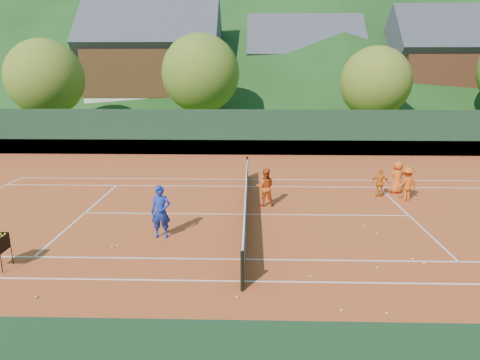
{
  "coord_description": "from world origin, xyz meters",
  "views": [
    {
      "loc": [
        0.21,
        -15.96,
        5.59
      ],
      "look_at": [
        -0.22,
        0.0,
        1.42
      ],
      "focal_mm": 32.0,
      "sensor_mm": 36.0,
      "label": 1
    }
  ],
  "objects_px": {
    "coach": "(161,212)",
    "student_b": "(380,183)",
    "student_d": "(407,184)",
    "chalet_right": "(444,72)",
    "tennis_net": "(246,202)",
    "chalet_mid": "(303,74)",
    "chalet_left": "(154,68)",
    "student_c": "(397,177)",
    "student_a": "(265,187)"
  },
  "relations": [
    {
      "from": "student_b",
      "to": "chalet_right",
      "type": "distance_m",
      "value": 31.23
    },
    {
      "from": "coach",
      "to": "student_a",
      "type": "xyz_separation_m",
      "value": [
        3.62,
        3.59,
        -0.11
      ]
    },
    {
      "from": "student_a",
      "to": "chalet_left",
      "type": "bearing_deg",
      "value": -70.36
    },
    {
      "from": "coach",
      "to": "student_d",
      "type": "height_order",
      "value": "coach"
    },
    {
      "from": "coach",
      "to": "student_d",
      "type": "relative_size",
      "value": 1.19
    },
    {
      "from": "tennis_net",
      "to": "student_b",
      "type": "bearing_deg",
      "value": 22.83
    },
    {
      "from": "student_b",
      "to": "chalet_left",
      "type": "height_order",
      "value": "chalet_left"
    },
    {
      "from": "student_a",
      "to": "tennis_net",
      "type": "bearing_deg",
      "value": 54.45
    },
    {
      "from": "tennis_net",
      "to": "chalet_mid",
      "type": "distance_m",
      "value": 34.81
    },
    {
      "from": "coach",
      "to": "student_c",
      "type": "height_order",
      "value": "coach"
    },
    {
      "from": "chalet_right",
      "to": "chalet_mid",
      "type": "bearing_deg",
      "value": 164.05
    },
    {
      "from": "student_a",
      "to": "chalet_right",
      "type": "xyz_separation_m",
      "value": [
        19.2,
        28.84,
        4.44
      ]
    },
    {
      "from": "student_c",
      "to": "student_d",
      "type": "height_order",
      "value": "student_d"
    },
    {
      "from": "coach",
      "to": "student_d",
      "type": "xyz_separation_m",
      "value": [
        9.74,
        4.42,
        -0.15
      ]
    },
    {
      "from": "coach",
      "to": "student_b",
      "type": "bearing_deg",
      "value": 26.84
    },
    {
      "from": "student_b",
      "to": "student_c",
      "type": "relative_size",
      "value": 0.87
    },
    {
      "from": "student_b",
      "to": "chalet_mid",
      "type": "height_order",
      "value": "chalet_mid"
    },
    {
      "from": "student_d",
      "to": "chalet_right",
      "type": "height_order",
      "value": "chalet_right"
    },
    {
      "from": "student_a",
      "to": "student_b",
      "type": "relative_size",
      "value": 1.23
    },
    {
      "from": "chalet_right",
      "to": "student_d",
      "type": "bearing_deg",
      "value": -115.02
    },
    {
      "from": "student_d",
      "to": "chalet_mid",
      "type": "distance_m",
      "value": 32.3
    },
    {
      "from": "student_b",
      "to": "student_d",
      "type": "distance_m",
      "value": 1.12
    },
    {
      "from": "student_b",
      "to": "student_c",
      "type": "xyz_separation_m",
      "value": [
        0.98,
        0.71,
        0.1
      ]
    },
    {
      "from": "student_a",
      "to": "coach",
      "type": "bearing_deg",
      "value": 43.92
    },
    {
      "from": "student_c",
      "to": "chalet_left",
      "type": "height_order",
      "value": "chalet_left"
    },
    {
      "from": "coach",
      "to": "student_a",
      "type": "height_order",
      "value": "coach"
    },
    {
      "from": "chalet_left",
      "to": "chalet_mid",
      "type": "xyz_separation_m",
      "value": [
        16.0,
        4.0,
        -0.66
      ]
    },
    {
      "from": "chalet_mid",
      "to": "student_b",
      "type": "bearing_deg",
      "value": -90.12
    },
    {
      "from": "student_a",
      "to": "student_b",
      "type": "distance_m",
      "value": 5.31
    },
    {
      "from": "tennis_net",
      "to": "student_d",
      "type": "bearing_deg",
      "value": 15.99
    },
    {
      "from": "student_d",
      "to": "chalet_left",
      "type": "xyz_separation_m",
      "value": [
        -16.93,
        28.02,
        4.87
      ]
    },
    {
      "from": "student_b",
      "to": "student_d",
      "type": "xyz_separation_m",
      "value": [
        0.99,
        -0.51,
        0.11
      ]
    },
    {
      "from": "student_a",
      "to": "tennis_net",
      "type": "distance_m",
      "value": 1.44
    },
    {
      "from": "chalet_mid",
      "to": "student_c",
      "type": "bearing_deg",
      "value": -88.29
    },
    {
      "from": "chalet_right",
      "to": "student_b",
      "type": "bearing_deg",
      "value": -117.09
    },
    {
      "from": "coach",
      "to": "chalet_right",
      "type": "height_order",
      "value": "chalet_right"
    },
    {
      "from": "student_c",
      "to": "tennis_net",
      "type": "bearing_deg",
      "value": 9.69
    },
    {
      "from": "student_a",
      "to": "tennis_net",
      "type": "relative_size",
      "value": 0.13
    },
    {
      "from": "student_a",
      "to": "chalet_mid",
      "type": "relative_size",
      "value": 0.13
    },
    {
      "from": "tennis_net",
      "to": "chalet_right",
      "type": "xyz_separation_m",
      "value": [
        20.0,
        30.0,
        4.74
      ]
    },
    {
      "from": "coach",
      "to": "tennis_net",
      "type": "distance_m",
      "value": 3.75
    },
    {
      "from": "student_a",
      "to": "student_c",
      "type": "height_order",
      "value": "student_a"
    },
    {
      "from": "student_a",
      "to": "chalet_mid",
      "type": "distance_m",
      "value": 33.51
    },
    {
      "from": "student_a",
      "to": "student_c",
      "type": "distance_m",
      "value": 6.45
    },
    {
      "from": "chalet_mid",
      "to": "tennis_net",
      "type": "bearing_deg",
      "value": -100.01
    },
    {
      "from": "student_b",
      "to": "student_c",
      "type": "distance_m",
      "value": 1.21
    },
    {
      "from": "student_c",
      "to": "student_d",
      "type": "distance_m",
      "value": 1.22
    },
    {
      "from": "coach",
      "to": "chalet_left",
      "type": "height_order",
      "value": "chalet_left"
    },
    {
      "from": "student_c",
      "to": "chalet_mid",
      "type": "distance_m",
      "value": 31.1
    },
    {
      "from": "student_d",
      "to": "chalet_left",
      "type": "distance_m",
      "value": 33.09
    }
  ]
}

